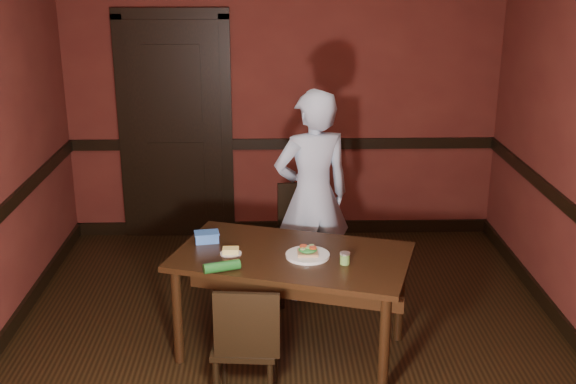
{
  "coord_description": "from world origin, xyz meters",
  "views": [
    {
      "loc": [
        -0.11,
        -4.34,
        2.61
      ],
      "look_at": [
        0.0,
        0.35,
        1.05
      ],
      "focal_mm": 45.0,
      "sensor_mm": 36.0,
      "label": 1
    }
  ],
  "objects_px": {
    "chair_far": "(301,244)",
    "food_tub": "(207,237)",
    "chair_near": "(246,342)",
    "dining_table": "(292,303)",
    "sauce_jar": "(345,258)",
    "sandwich_plate": "(308,254)",
    "person": "(312,196)",
    "cheese_saucer": "(231,252)"
  },
  "relations": [
    {
      "from": "dining_table",
      "to": "cheese_saucer",
      "type": "height_order",
      "value": "cheese_saucer"
    },
    {
      "from": "chair_far",
      "to": "chair_near",
      "type": "height_order",
      "value": "chair_far"
    },
    {
      "from": "person",
      "to": "sauce_jar",
      "type": "bearing_deg",
      "value": 82.04
    },
    {
      "from": "sauce_jar",
      "to": "food_tub",
      "type": "distance_m",
      "value": 1.0
    },
    {
      "from": "chair_near",
      "to": "dining_table",
      "type": "bearing_deg",
      "value": -111.72
    },
    {
      "from": "sauce_jar",
      "to": "cheese_saucer",
      "type": "distance_m",
      "value": 0.76
    },
    {
      "from": "person",
      "to": "food_tub",
      "type": "xyz_separation_m",
      "value": [
        -0.76,
        -0.61,
        -0.08
      ]
    },
    {
      "from": "dining_table",
      "to": "chair_far",
      "type": "xyz_separation_m",
      "value": [
        0.1,
        0.82,
        0.09
      ]
    },
    {
      "from": "chair_near",
      "to": "cheese_saucer",
      "type": "bearing_deg",
      "value": -74.52
    },
    {
      "from": "dining_table",
      "to": "sauce_jar",
      "type": "xyz_separation_m",
      "value": [
        0.33,
        -0.16,
        0.4
      ]
    },
    {
      "from": "chair_near",
      "to": "sandwich_plate",
      "type": "relative_size",
      "value": 2.79
    },
    {
      "from": "dining_table",
      "to": "person",
      "type": "height_order",
      "value": "person"
    },
    {
      "from": "chair_near",
      "to": "person",
      "type": "distance_m",
      "value": 1.56
    },
    {
      "from": "person",
      "to": "sandwich_plate",
      "type": "distance_m",
      "value": 0.89
    },
    {
      "from": "sandwich_plate",
      "to": "sauce_jar",
      "type": "distance_m",
      "value": 0.26
    },
    {
      "from": "chair_far",
      "to": "sandwich_plate",
      "type": "bearing_deg",
      "value": -98.18
    },
    {
      "from": "person",
      "to": "sauce_jar",
      "type": "height_order",
      "value": "person"
    },
    {
      "from": "chair_near",
      "to": "cheese_saucer",
      "type": "xyz_separation_m",
      "value": [
        -0.11,
        0.6,
        0.33
      ]
    },
    {
      "from": "chair_far",
      "to": "food_tub",
      "type": "height_order",
      "value": "chair_far"
    },
    {
      "from": "person",
      "to": "dining_table",
      "type": "bearing_deg",
      "value": 61.19
    },
    {
      "from": "sandwich_plate",
      "to": "person",
      "type": "bearing_deg",
      "value": 84.83
    },
    {
      "from": "chair_far",
      "to": "sandwich_plate",
      "type": "xyz_separation_m",
      "value": [
        0.01,
        -0.87,
        0.29
      ]
    },
    {
      "from": "dining_table",
      "to": "sandwich_plate",
      "type": "bearing_deg",
      "value": -4.99
    },
    {
      "from": "chair_far",
      "to": "chair_near",
      "type": "bearing_deg",
      "value": -114.02
    },
    {
      "from": "person",
      "to": "food_tub",
      "type": "distance_m",
      "value": 0.98
    },
    {
      "from": "chair_near",
      "to": "person",
      "type": "relative_size",
      "value": 0.49
    },
    {
      "from": "cheese_saucer",
      "to": "food_tub",
      "type": "relative_size",
      "value": 0.77
    },
    {
      "from": "chair_near",
      "to": "cheese_saucer",
      "type": "distance_m",
      "value": 0.69
    },
    {
      "from": "chair_far",
      "to": "sauce_jar",
      "type": "distance_m",
      "value": 1.06
    },
    {
      "from": "sandwich_plate",
      "to": "sauce_jar",
      "type": "relative_size",
      "value": 3.73
    },
    {
      "from": "food_tub",
      "to": "chair_near",
      "type": "bearing_deg",
      "value": -80.38
    },
    {
      "from": "food_tub",
      "to": "dining_table",
      "type": "bearing_deg",
      "value": -31.54
    },
    {
      "from": "chair_near",
      "to": "cheese_saucer",
      "type": "height_order",
      "value": "chair_near"
    },
    {
      "from": "cheese_saucer",
      "to": "dining_table",
      "type": "bearing_deg",
      "value": -1.73
    },
    {
      "from": "person",
      "to": "food_tub",
      "type": "relative_size",
      "value": 9.04
    },
    {
      "from": "chair_near",
      "to": "sauce_jar",
      "type": "bearing_deg",
      "value": -141.2
    },
    {
      "from": "chair_near",
      "to": "sauce_jar",
      "type": "xyz_separation_m",
      "value": [
        0.63,
        0.42,
        0.35
      ]
    },
    {
      "from": "chair_far",
      "to": "cheese_saucer",
      "type": "xyz_separation_m",
      "value": [
        -0.5,
        -0.81,
        0.29
      ]
    },
    {
      "from": "chair_near",
      "to": "food_tub",
      "type": "height_order",
      "value": "chair_near"
    },
    {
      "from": "chair_near",
      "to": "food_tub",
      "type": "bearing_deg",
      "value": -65.69
    },
    {
      "from": "cheese_saucer",
      "to": "food_tub",
      "type": "xyz_separation_m",
      "value": [
        -0.18,
        0.22,
        0.02
      ]
    },
    {
      "from": "person",
      "to": "cheese_saucer",
      "type": "height_order",
      "value": "person"
    }
  ]
}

